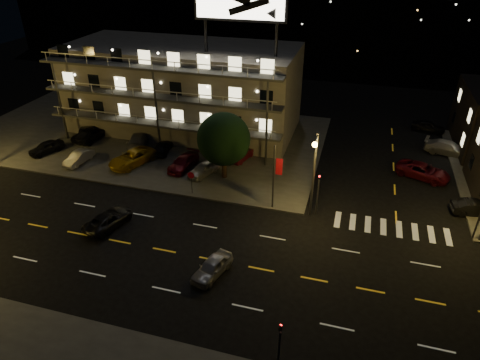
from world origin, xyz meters
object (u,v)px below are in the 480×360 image
(tree, at_px, (223,140))
(side_car_0, at_px, (476,208))
(road_car_west, at_px, (109,220))
(lot_car_2, at_px, (132,158))
(road_car_east, at_px, (212,267))
(lot_car_7, at_px, (139,139))
(lot_car_4, at_px, (203,169))

(tree, bearing_deg, side_car_0, -0.11)
(tree, bearing_deg, road_car_west, -123.01)
(lot_car_2, relative_size, road_car_east, 1.40)
(lot_car_2, distance_m, road_car_west, 11.22)
(lot_car_2, xyz_separation_m, side_car_0, (34.22, 0.03, -0.22))
(lot_car_7, distance_m, side_car_0, 36.27)
(side_car_0, bearing_deg, lot_car_4, 82.37)
(tree, bearing_deg, lot_car_2, -179.58)
(tree, height_order, lot_car_4, tree)
(tree, bearing_deg, lot_car_4, -177.41)
(road_car_east, bearing_deg, lot_car_7, 145.72)
(lot_car_7, bearing_deg, road_car_east, 115.32)
(lot_car_7, bearing_deg, lot_car_4, 139.39)
(lot_car_2, height_order, lot_car_4, lot_car_2)
(tree, bearing_deg, lot_car_7, 158.84)
(road_car_west, bearing_deg, road_car_east, 177.18)
(side_car_0, bearing_deg, road_car_west, 101.43)
(lot_car_4, bearing_deg, road_car_west, -92.65)
(lot_car_4, height_order, road_car_west, lot_car_4)
(side_car_0, xyz_separation_m, road_car_west, (-30.75, -10.70, -0.04))
(tree, distance_m, lot_car_4, 4.12)
(road_car_west, bearing_deg, lot_car_2, -57.61)
(lot_car_4, distance_m, road_car_west, 11.66)
(lot_car_7, height_order, road_car_west, lot_car_7)
(road_car_west, bearing_deg, tree, -108.65)
(lot_car_2, relative_size, road_car_west, 1.17)
(lot_car_2, distance_m, lot_car_4, 8.24)
(lot_car_4, relative_size, side_car_0, 0.94)
(tree, xyz_separation_m, lot_car_2, (-10.45, -0.08, -3.38))
(lot_car_2, relative_size, lot_car_7, 1.11)
(lot_car_4, xyz_separation_m, side_car_0, (25.98, 0.05, -0.13))
(lot_car_7, bearing_deg, side_car_0, 157.62)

